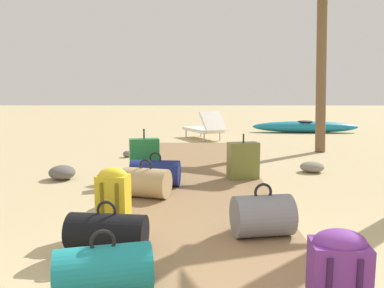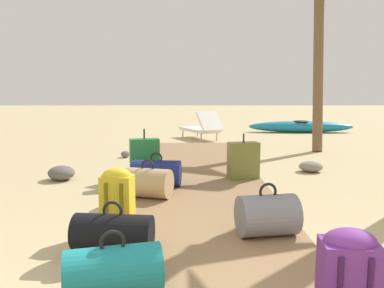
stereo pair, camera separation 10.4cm
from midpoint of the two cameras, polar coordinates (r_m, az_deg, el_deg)
ground_plane at (r=4.87m, az=0.33°, el=-8.39°), size 60.00×60.00×0.00m
boardwalk at (r=5.63m, az=0.22°, el=-5.71°), size 1.88×8.02×0.08m
backpack_purple at (r=2.56m, az=20.75°, el=-16.36°), size 0.35×0.28×0.49m
backpack_yellow at (r=3.77m, az=-11.60°, el=-7.44°), size 0.32×0.25×0.57m
duffel_bag_black at (r=3.29m, az=-12.32°, el=-12.45°), size 0.66×0.36×0.41m
duffel_bag_tan at (r=4.75m, az=-7.08°, el=-5.63°), size 0.63×0.49×0.46m
duffel_bag_grey at (r=3.58m, az=10.08°, el=-10.14°), size 0.56×0.45×0.48m
duffel_bag_navy at (r=5.30m, az=-5.77°, el=-4.23°), size 0.68×0.40×0.46m
suitcase_olive at (r=5.75m, az=6.96°, el=-2.37°), size 0.47×0.32×0.66m
suitcase_green at (r=5.76m, az=-7.43°, el=-2.10°), size 0.45×0.27×0.73m
duffel_bag_teal at (r=2.64m, az=-12.53°, el=-17.54°), size 0.66×0.45×0.42m
lounge_chair at (r=10.81m, az=1.16°, el=2.39°), size 1.23×1.64×0.80m
kayak at (r=13.12m, az=15.31°, el=2.45°), size 3.37×0.79×0.37m
rock_left_near at (r=8.08m, az=-10.03°, el=-1.46°), size 0.25×0.25×0.13m
rock_left_far at (r=6.33m, az=-18.92°, el=-4.00°), size 0.57×0.58×0.22m
rock_right_far at (r=6.85m, az=16.50°, el=-3.17°), size 0.43×0.38×0.18m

